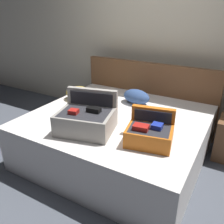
% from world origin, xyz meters
% --- Properties ---
extents(ground_plane, '(12.00, 12.00, 0.00)m').
position_xyz_m(ground_plane, '(0.00, 0.00, 0.00)').
color(ground_plane, '#4C515B').
extents(back_wall, '(8.00, 0.10, 2.60)m').
position_xyz_m(back_wall, '(0.00, 1.65, 1.30)').
color(back_wall, beige).
rests_on(back_wall, ground).
extents(bed, '(1.95, 1.80, 0.55)m').
position_xyz_m(bed, '(0.00, 0.40, 0.27)').
color(bed, silver).
rests_on(bed, ground).
extents(headboard, '(1.99, 0.08, 0.99)m').
position_xyz_m(headboard, '(0.00, 1.34, 0.49)').
color(headboard, brown).
rests_on(headboard, ground).
extents(hard_case_large, '(0.64, 0.56, 0.39)m').
position_xyz_m(hard_case_large, '(-0.10, -0.07, 0.68)').
color(hard_case_large, gray).
rests_on(hard_case_large, bed).
extents(hard_case_medium, '(0.48, 0.43, 0.30)m').
position_xyz_m(hard_case_medium, '(0.54, 0.03, 0.65)').
color(hard_case_medium, '#D16619').
rests_on(hard_case_medium, bed).
extents(pillow_near_headboard, '(0.42, 0.31, 0.18)m').
position_xyz_m(pillow_near_headboard, '(0.02, 0.87, 0.64)').
color(pillow_near_headboard, navy).
rests_on(pillow_near_headboard, bed).
extents(pillow_center_head, '(0.43, 0.30, 0.18)m').
position_xyz_m(pillow_center_head, '(-0.69, 0.59, 0.64)').
color(pillow_center_head, gold).
rests_on(pillow_center_head, bed).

